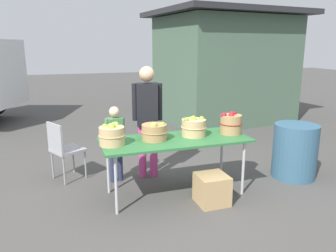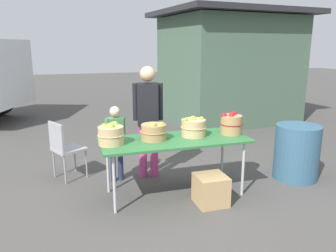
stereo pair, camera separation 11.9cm
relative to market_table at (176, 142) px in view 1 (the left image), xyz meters
name	(u,v)px [view 1 (the left image)]	position (x,y,z in m)	size (l,w,h in m)	color
ground_plane	(175,193)	(0.00, 0.00, -0.71)	(40.00, 40.00, 0.00)	#474442
market_table	(176,142)	(0.00, 0.00, 0.00)	(1.90, 0.76, 0.75)	#2D6B38
apple_basket_green_0	(112,135)	(-0.81, 0.00, 0.17)	(0.32, 0.32, 0.27)	tan
apple_basket_green_1	(155,132)	(-0.27, 0.04, 0.15)	(0.34, 0.34, 0.25)	#A87F51
apple_basket_green_2	(194,127)	(0.28, 0.06, 0.17)	(0.34, 0.34, 0.27)	tan
apple_basket_red_0	(231,123)	(0.80, 0.01, 0.18)	(0.31, 0.31, 0.30)	#A87F51
vendor_adult	(147,114)	(-0.18, 0.69, 0.25)	(0.42, 0.28, 1.63)	#CC3F8C
child_customer	(115,138)	(-0.66, 0.65, -0.06)	(0.29, 0.18, 1.09)	#262D4C
food_kiosk	(224,66)	(2.76, 3.93, 0.68)	(3.81, 3.29, 2.74)	#47604C
folding_chair	(63,146)	(-1.37, 0.94, -0.20)	(0.54, 0.54, 0.86)	#99999E
trash_barrel	(295,151)	(1.87, -0.02, -0.31)	(0.63, 0.63, 0.80)	#335972
produce_crate	(212,189)	(0.33, -0.41, -0.52)	(0.37, 0.37, 0.37)	tan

